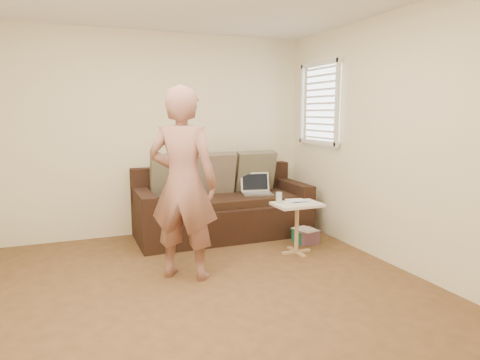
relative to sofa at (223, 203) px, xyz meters
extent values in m
plane|color=#4E381D|center=(-0.71, -1.77, -0.42)|extent=(4.50, 4.50, 0.00)
plane|color=#F1E8BC|center=(-0.71, 0.48, 0.87)|extent=(4.00, 0.00, 4.00)
plane|color=#F1E8BC|center=(-0.71, -4.03, 0.87)|extent=(4.00, 0.00, 4.00)
plane|color=#F1E8BC|center=(1.29, -1.77, 0.87)|extent=(0.00, 4.50, 4.50)
imported|color=#925054|center=(-0.82, -1.21, 0.49)|extent=(0.81, 0.75, 1.84)
camera|label=1|loc=(-1.81, -5.13, 1.16)|focal=32.23mm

